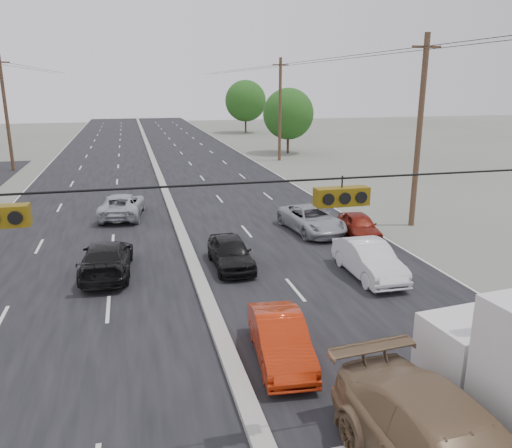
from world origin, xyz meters
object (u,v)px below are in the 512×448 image
at_px(red_sedan, 280,340).
at_px(queue_car_c, 312,220).
at_px(utility_pole_right_c, 280,109).
at_px(queue_car_e, 359,226).
at_px(utility_pole_left_c, 6,113).
at_px(tree_right_far, 246,101).
at_px(utility_pole_right_b, 419,131).
at_px(queue_car_a, 231,252).
at_px(oncoming_near, 107,258).
at_px(queue_car_b, 369,260).
at_px(oncoming_far, 122,206).
at_px(tree_right_mid, 288,114).

bearing_deg(red_sedan, queue_car_c, 71.47).
bearing_deg(utility_pole_right_c, queue_car_e, -98.28).
height_order(utility_pole_left_c, tree_right_far, utility_pole_left_c).
height_order(utility_pole_right_b, utility_pole_right_c, same).
xyz_separation_m(utility_pole_left_c, red_sedan, (13.90, -36.60, -4.47)).
distance_m(queue_car_a, oncoming_near, 5.05).
distance_m(utility_pole_left_c, oncoming_near, 30.27).
bearing_deg(utility_pole_left_c, red_sedan, -69.20).
bearing_deg(queue_car_e, utility_pole_right_b, 26.93).
bearing_deg(queue_car_b, queue_car_c, 90.55).
bearing_deg(oncoming_far, tree_right_far, -103.59).
bearing_deg(oncoming_near, tree_right_mid, -115.49).
height_order(utility_pole_right_c, queue_car_e, utility_pole_right_c).
height_order(tree_right_mid, tree_right_far, tree_right_far).
xyz_separation_m(utility_pole_right_b, tree_right_far, (3.50, 55.00, -0.15)).
bearing_deg(red_sedan, tree_right_mid, 77.67).
height_order(utility_pole_left_c, queue_car_e, utility_pole_left_c).
height_order(utility_pole_right_c, tree_right_far, utility_pole_right_c).
bearing_deg(queue_car_e, queue_car_b, -105.37).
distance_m(queue_car_e, oncoming_far, 13.65).
xyz_separation_m(tree_right_mid, queue_car_e, (-6.35, -31.46, -3.72)).
height_order(utility_pole_right_c, red_sedan, utility_pole_right_c).
relative_size(tree_right_mid, red_sedan, 1.84).
bearing_deg(queue_car_b, queue_car_a, 155.56).
xyz_separation_m(tree_right_mid, oncoming_far, (-17.93, -24.25, -3.65)).
bearing_deg(queue_car_b, utility_pole_right_b, 48.36).
bearing_deg(red_sedan, utility_pole_right_b, 52.03).
distance_m(utility_pole_left_c, queue_car_c, 31.73).
height_order(queue_car_e, oncoming_near, oncoming_near).
xyz_separation_m(utility_pole_right_c, tree_right_mid, (2.50, 5.00, -0.77)).
relative_size(tree_right_far, queue_car_e, 2.25).
bearing_deg(oncoming_near, queue_car_a, 178.43).
bearing_deg(queue_car_a, queue_car_e, 19.01).
bearing_deg(queue_car_e, oncoming_near, -164.04).
xyz_separation_m(utility_pole_right_b, queue_car_e, (-3.85, -1.46, -4.49)).
xyz_separation_m(tree_right_far, red_sedan, (-14.60, -66.60, -4.32)).
bearing_deg(queue_car_a, tree_right_mid, 67.80).
distance_m(utility_pole_right_b, queue_car_b, 9.69).
bearing_deg(oncoming_far, oncoming_near, 93.95).
height_order(tree_right_far, queue_car_a, tree_right_far).
distance_m(queue_car_b, oncoming_near, 10.59).
relative_size(queue_car_a, queue_car_b, 0.90).
distance_m(tree_right_mid, red_sedan, 43.92).
height_order(red_sedan, queue_car_c, queue_car_c).
distance_m(utility_pole_right_c, queue_car_c, 25.91).
relative_size(tree_right_mid, queue_car_a, 1.84).
bearing_deg(oncoming_far, queue_car_e, 155.52).
distance_m(utility_pole_right_b, tree_right_mid, 30.11).
relative_size(queue_car_c, oncoming_far, 0.97).
relative_size(queue_car_a, queue_car_e, 1.07).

